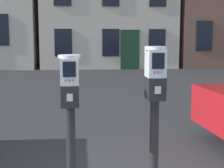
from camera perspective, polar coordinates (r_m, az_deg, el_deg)
parking_meter_near_kerb at (r=3.31m, az=-6.99°, el=-2.62°), size 0.22×0.25×1.39m
parking_meter_twin_adjacent at (r=3.38m, az=7.17°, el=-1.49°), size 0.22×0.25×1.46m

